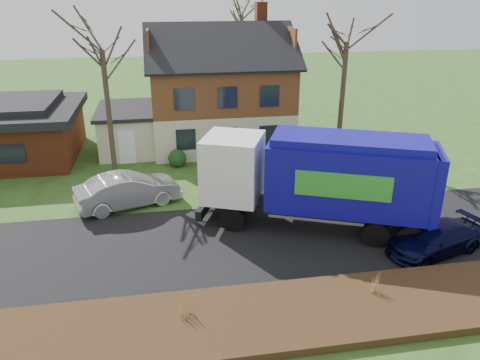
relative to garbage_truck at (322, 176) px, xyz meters
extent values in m
plane|color=#2C4C19|center=(-4.76, -0.67, -2.52)|extent=(120.00, 120.00, 0.00)
cube|color=black|center=(-4.76, -0.67, -2.51)|extent=(80.00, 7.00, 0.02)
cube|color=black|center=(-4.76, -5.97, -2.37)|extent=(80.00, 3.50, 0.30)
cube|color=beige|center=(-2.76, 13.33, -1.17)|extent=(9.00, 7.50, 2.70)
cube|color=#542D18|center=(-2.76, 13.33, 1.58)|extent=(9.00, 7.50, 2.80)
cube|color=brown|center=(0.24, 14.33, 5.94)|extent=(0.70, 0.90, 1.60)
cube|color=beige|center=(-8.96, 12.83, -1.22)|extent=(3.50, 5.50, 2.60)
cube|color=black|center=(-8.96, 12.83, 0.20)|extent=(3.90, 5.90, 0.24)
cube|color=brown|center=(-16.76, 12.33, -1.12)|extent=(9.00, 7.50, 2.80)
cylinder|color=black|center=(-3.88, 0.38, -1.96)|extent=(1.18, 0.78, 1.12)
cylinder|color=black|center=(-3.01, 2.48, -1.96)|extent=(1.18, 0.78, 1.12)
cylinder|color=black|center=(1.81, -1.98, -1.96)|extent=(1.18, 0.78, 1.12)
cylinder|color=black|center=(2.68, 0.12, -1.96)|extent=(1.18, 0.78, 1.12)
cylinder|color=black|center=(3.11, -2.52, -1.96)|extent=(1.18, 0.78, 1.12)
cylinder|color=black|center=(3.98, -0.42, -1.96)|extent=(1.18, 0.78, 1.12)
cube|color=black|center=(0.05, -0.02, -1.60)|extent=(9.08, 4.76, 0.38)
cube|color=white|center=(-3.69, 1.53, 0.07)|extent=(3.33, 3.45, 2.92)
cube|color=black|center=(-4.79, 1.99, 0.23)|extent=(0.99, 2.23, 0.97)
cube|color=black|center=(-4.89, 2.03, -1.93)|extent=(1.29, 2.60, 0.49)
cube|color=#100B89|center=(1.00, -0.41, 0.07)|extent=(7.32, 5.10, 2.92)
cube|color=#100B89|center=(1.00, -0.41, 1.69)|extent=(6.90, 4.68, 0.32)
cube|color=#100B89|center=(4.24, -1.76, -0.04)|extent=(1.41, 2.69, 3.13)
cube|color=green|center=(0.32, -1.62, 0.18)|extent=(3.61, 1.53, 1.08)
cube|color=green|center=(1.37, 0.92, 0.18)|extent=(3.61, 1.53, 1.08)
imported|color=#B3B5BB|center=(-8.60, 3.79, -1.68)|extent=(5.40, 3.33, 1.68)
imported|color=black|center=(4.02, -2.88, -1.90)|extent=(4.64, 2.90, 1.25)
cylinder|color=#3E3225|center=(-9.67, 8.68, 1.00)|extent=(0.29, 0.29, 7.05)
cylinder|color=#453229|center=(4.70, 9.99, 1.02)|extent=(0.32, 0.32, 7.08)
cylinder|color=#463B2A|center=(0.17, 21.42, 1.51)|extent=(0.31, 0.31, 8.07)
cone|color=tan|center=(-6.37, -5.62, -1.80)|extent=(0.04, 0.04, 0.85)
cone|color=tan|center=(-6.50, -5.62, -1.80)|extent=(0.04, 0.04, 0.85)
cone|color=tan|center=(-6.23, -5.62, -1.80)|extent=(0.04, 0.04, 0.85)
cone|color=tan|center=(-6.37, -5.51, -1.80)|extent=(0.04, 0.04, 0.85)
cone|color=tan|center=(-6.37, -5.72, -1.80)|extent=(0.04, 0.04, 0.85)
cone|color=#B07E4E|center=(0.30, -5.48, -1.85)|extent=(0.04, 0.04, 0.75)
cone|color=#B07E4E|center=(0.16, -5.48, -1.85)|extent=(0.04, 0.04, 0.75)
cone|color=#B07E4E|center=(0.43, -5.48, -1.85)|extent=(0.04, 0.04, 0.75)
cone|color=#B07E4E|center=(0.30, -5.38, -1.85)|extent=(0.04, 0.04, 0.75)
cone|color=#B07E4E|center=(0.30, -5.59, -1.85)|extent=(0.04, 0.04, 0.75)
camera|label=1|loc=(-6.72, -18.04, 7.62)|focal=35.00mm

